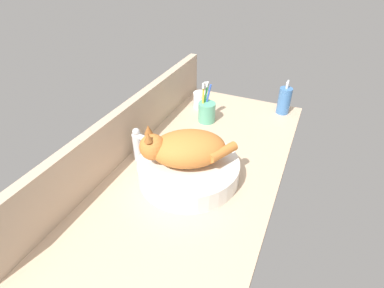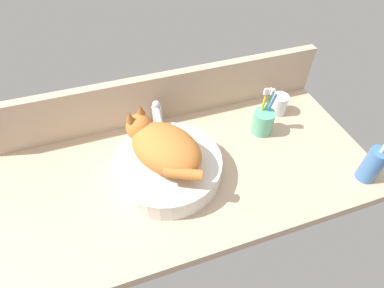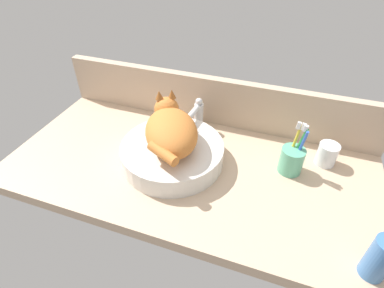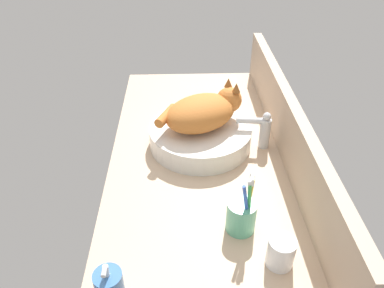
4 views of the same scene
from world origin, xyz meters
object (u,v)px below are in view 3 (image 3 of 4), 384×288
Objects in this scene: cat at (170,129)px; faucet at (198,114)px; sink_basin at (172,153)px; soap_dispenser at (380,258)px; water_glass at (327,155)px; toothbrush_cup at (292,159)px.

cat is 2.22× the size of faucet.
soap_dispenser is (61.33, -21.73, 2.88)cm from sink_basin.
cat is 66.47cm from soap_dispenser.
soap_dispenser is at bearing -74.06° from water_glass.
soap_dispenser reaches higher than sink_basin.
soap_dispenser is (62.08, -22.87, -6.45)cm from cat.
faucet is 0.73× the size of toothbrush_cup.
faucet is 73.02cm from soap_dispenser.
cat is (-0.75, 1.14, 9.33)cm from sink_basin.
water_glass is at bearing 17.07° from cat.
soap_dispenser is 40.21cm from water_glass.
cat is at bearing 159.78° from soap_dispenser.
sink_basin is at bearing -167.11° from toothbrush_cup.
water_glass is (50.32, 16.83, -0.17)cm from sink_basin.
sink_basin is 53.06cm from water_glass.
soap_dispenser is at bearing -35.78° from faucet.
water_glass is at bearing 35.01° from toothbrush_cup.
cat is 20.79cm from faucet.
toothbrush_cup is at bearing -18.02° from faucet.
faucet is at bearing 161.98° from toothbrush_cup.
faucet is 1.71× the size of water_glass.
cat is at bearing -162.93° from water_glass.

